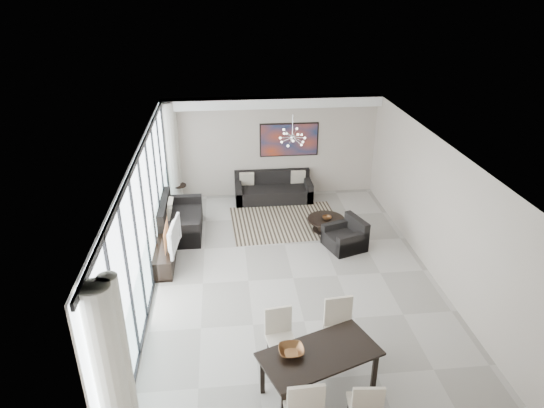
{
  "coord_description": "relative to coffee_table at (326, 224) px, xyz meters",
  "views": [
    {
      "loc": [
        -1.35,
        -8.6,
        5.87
      ],
      "look_at": [
        -0.34,
        1.12,
        1.25
      ],
      "focal_mm": 32.0,
      "sensor_mm": 36.0,
      "label": 1
    }
  ],
  "objects": [
    {
      "name": "chandelier",
      "position": [
        -0.83,
        0.44,
        2.16
      ],
      "size": [
        0.66,
        0.66,
        0.71
      ],
      "color": "silver",
      "rests_on": "room_shell"
    },
    {
      "name": "dining_chair_ne",
      "position": [
        -0.69,
        -4.35,
        0.42
      ],
      "size": [
        0.53,
        0.53,
        1.05
      ],
      "color": "beige",
      "rests_on": "floor"
    },
    {
      "name": "dining_chair_sw",
      "position": [
        -1.57,
        -6.01,
        0.44
      ],
      "size": [
        0.52,
        0.52,
        1.09
      ],
      "color": "beige",
      "rests_on": "floor"
    },
    {
      "name": "tv_console",
      "position": [
        -3.89,
        -1.22,
        0.04
      ],
      "size": [
        0.41,
        1.44,
        0.45
      ],
      "primitive_type": "cube",
      "color": "black",
      "rests_on": "floor"
    },
    {
      "name": "window_wall",
      "position": [
        -3.99,
        -2.06,
        1.28
      ],
      "size": [
        0.37,
        8.95,
        2.9
      ],
      "color": "silver",
      "rests_on": "floor"
    },
    {
      "name": "bowl_dining",
      "position": [
        -1.62,
        -5.12,
        0.61
      ],
      "size": [
        0.39,
        0.39,
        0.09
      ],
      "primitive_type": "imported",
      "rotation": [
        0.0,
        0.0,
        0.01
      ],
      "color": "brown",
      "rests_on": "dining_table"
    },
    {
      "name": "soffit",
      "position": [
        -1.13,
        2.24,
        2.58
      ],
      "size": [
        5.98,
        0.4,
        0.26
      ],
      "primitive_type": "cube",
      "color": "white",
      "rests_on": "room_shell"
    },
    {
      "name": "loveseat",
      "position": [
        -3.68,
        0.28,
        0.12
      ],
      "size": [
        1.0,
        1.78,
        0.89
      ],
      "color": "black",
      "rests_on": "floor"
    },
    {
      "name": "side_table",
      "position": [
        -3.78,
        2.09,
        0.17
      ],
      "size": [
        0.39,
        0.39,
        0.54
      ],
      "color": "black",
      "rests_on": "floor"
    },
    {
      "name": "television",
      "position": [
        -3.73,
        -1.3,
        0.58
      ],
      "size": [
        0.24,
        1.09,
        0.62
      ],
      "primitive_type": "imported",
      "rotation": [
        0.0,
        0.0,
        1.48
      ],
      "color": "gray",
      "rests_on": "tv_console"
    },
    {
      "name": "armchair",
      "position": [
        0.3,
        -0.89,
        0.06
      ],
      "size": [
        1.04,
        1.06,
        0.72
      ],
      "color": "black",
      "rests_on": "floor"
    },
    {
      "name": "painting",
      "position": [
        -0.63,
        2.41,
        1.46
      ],
      "size": [
        1.68,
        0.04,
        0.98
      ],
      "primitive_type": "cube",
      "color": "#A43416",
      "rests_on": "room_shell"
    },
    {
      "name": "dining_table",
      "position": [
        -1.19,
        -5.16,
        0.47
      ],
      "size": [
        1.99,
        1.46,
        0.74
      ],
      "color": "black",
      "rests_on": "floor"
    },
    {
      "name": "dining_chair_nw",
      "position": [
        -1.7,
        -4.41,
        0.38
      ],
      "size": [
        0.51,
        0.51,
        0.98
      ],
      "color": "beige",
      "rests_on": "floor"
    },
    {
      "name": "coffee_table",
      "position": [
        0.0,
        0.0,
        0.0
      ],
      "size": [
        0.94,
        0.94,
        0.33
      ],
      "color": "black",
      "rests_on": "floor"
    },
    {
      "name": "sofa_main",
      "position": [
        -1.13,
        2.0,
        0.08
      ],
      "size": [
        2.18,
        0.89,
        0.79
      ],
      "color": "black",
      "rests_on": "floor"
    },
    {
      "name": "rug",
      "position": [
        -0.95,
        0.54,
        -0.18
      ],
      "size": [
        2.9,
        2.29,
        0.01
      ],
      "primitive_type": "cube",
      "rotation": [
        0.0,
        0.0,
        0.05
      ],
      "color": "black",
      "rests_on": "floor"
    },
    {
      "name": "bowl_coffee",
      "position": [
        0.01,
        -0.04,
        0.18
      ],
      "size": [
        0.26,
        0.26,
        0.07
      ],
      "primitive_type": "imported",
      "rotation": [
        0.0,
        0.0,
        -0.1
      ],
      "color": "brown",
      "rests_on": "coffee_table"
    },
    {
      "name": "room_shell",
      "position": [
        -0.67,
        -2.06,
        1.26
      ],
      "size": [
        6.0,
        9.0,
        2.9
      ],
      "color": "#A8A39B",
      "rests_on": "ground"
    },
    {
      "name": "dining_chair_se",
      "position": [
        -0.71,
        -6.0,
        0.36
      ],
      "size": [
        0.47,
        0.47,
        0.95
      ],
      "color": "beige",
      "rests_on": "floor"
    }
  ]
}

